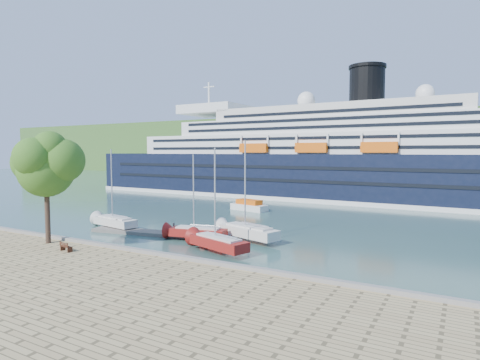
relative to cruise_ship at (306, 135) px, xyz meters
name	(u,v)px	position (x,y,z in m)	size (l,w,h in m)	color
ground	(76,251)	(-3.51, -54.76, -13.19)	(400.00, 400.00, 0.00)	#2D504E
far_hillside	(374,146)	(-3.51, 90.24, -1.19)	(400.00, 50.00, 24.00)	#375B24
quay_coping	(74,240)	(-3.51, -54.96, -12.04)	(220.00, 0.50, 0.30)	slate
cruise_ship	(306,135)	(0.00, 0.00, 0.00)	(117.48, 17.11, 26.38)	black
park_bench	(66,246)	(-0.88, -57.85, -11.74)	(1.40, 0.57, 0.90)	#492214
promenade_tree	(46,183)	(-5.20, -56.55, -6.47)	(6.91, 6.91, 11.44)	#285817
floating_pontoon	(159,233)	(-1.54, -44.90, -13.00)	(17.53, 2.14, 0.39)	slate
sailboat_white_near	(114,191)	(-8.65, -44.92, -8.41)	(7.41, 2.06, 9.57)	silver
sailboat_red	(198,200)	(4.14, -45.11, -8.69)	(6.96, 1.93, 8.99)	maroon
sailboat_white_far	(249,194)	(9.16, -42.75, -7.97)	(8.09, 2.25, 10.45)	silver
tender_launch	(249,205)	(-1.68, -22.26, -12.29)	(6.56, 2.24, 1.81)	#E2590D
sailboat_extra	(218,203)	(8.96, -48.53, -8.38)	(7.46, 2.07, 9.63)	maroon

